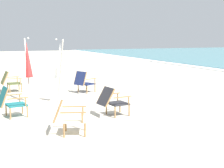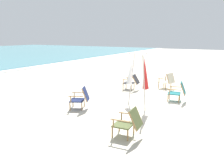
% 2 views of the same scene
% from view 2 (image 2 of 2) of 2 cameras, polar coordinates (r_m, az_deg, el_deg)
% --- Properties ---
extents(ground_plane, '(80.00, 80.00, 0.00)m').
position_cam_2_polar(ground_plane, '(8.86, 8.75, -5.04)').
color(ground_plane, beige).
extents(beach_chair_front_right, '(0.64, 0.77, 0.80)m').
position_cam_2_polar(beach_chair_front_right, '(5.83, 4.46, -9.81)').
color(beach_chair_front_right, '#515B33').
rests_on(beach_chair_front_right, ground).
extents(beach_chair_back_right, '(0.66, 0.83, 0.78)m').
position_cam_2_polar(beach_chair_back_right, '(10.97, 5.23, 0.70)').
color(beach_chair_back_right, '#28282D').
rests_on(beach_chair_back_right, ground).
extents(beach_chair_far_center, '(0.82, 0.86, 0.82)m').
position_cam_2_polar(beach_chair_far_center, '(8.11, -8.10, -3.47)').
color(beach_chair_far_center, '#19234C').
rests_on(beach_chair_far_center, ground).
extents(beach_chair_mid_center, '(0.76, 0.84, 0.81)m').
position_cam_2_polar(beach_chair_mid_center, '(11.47, 14.30, 0.92)').
color(beach_chair_mid_center, beige).
rests_on(beach_chair_mid_center, ground).
extents(beach_chair_front_left, '(0.67, 0.77, 0.81)m').
position_cam_2_polar(beach_chair_front_left, '(9.36, 16.91, -1.76)').
color(beach_chair_front_left, '#196066').
rests_on(beach_chair_front_left, ground).
extents(umbrella_furled_white, '(0.74, 0.27, 2.04)m').
position_cam_2_polar(umbrella_furled_white, '(8.56, 4.98, 3.59)').
color(umbrella_furled_white, '#B7B2A8').
rests_on(umbrella_furled_white, ground).
extents(umbrella_furled_red, '(0.61, 0.27, 2.07)m').
position_cam_2_polar(umbrella_furled_red, '(7.61, 8.61, 2.60)').
color(umbrella_furled_red, '#B7B2A8').
rests_on(umbrella_furled_red, ground).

